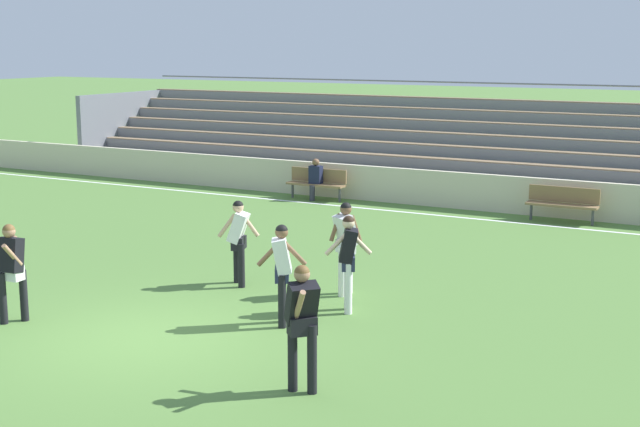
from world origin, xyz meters
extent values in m
plane|color=#517A38|center=(0.00, 0.00, 0.00)|extent=(160.00, 160.00, 0.00)
cube|color=white|center=(0.00, 11.60, 0.00)|extent=(44.00, 0.12, 0.01)
cube|color=beige|center=(0.00, 12.81, 0.51)|extent=(48.00, 0.16, 1.01)
cube|color=#897051|center=(-2.48, 14.06, 0.33)|extent=(23.85, 0.36, 0.08)
cube|color=slate|center=(-2.48, 13.86, 0.16)|extent=(23.85, 0.04, 0.33)
cube|color=#897051|center=(-2.48, 14.72, 0.66)|extent=(23.85, 0.36, 0.08)
cube|color=slate|center=(-2.48, 14.52, 0.49)|extent=(23.85, 0.04, 0.33)
cube|color=#897051|center=(-2.48, 15.38, 0.99)|extent=(23.85, 0.36, 0.08)
cube|color=slate|center=(-2.48, 15.18, 0.82)|extent=(23.85, 0.04, 0.33)
cube|color=#897051|center=(-2.48, 16.04, 1.31)|extent=(23.85, 0.36, 0.08)
cube|color=slate|center=(-2.48, 15.84, 1.15)|extent=(23.85, 0.04, 0.33)
cube|color=#897051|center=(-2.48, 16.70, 1.64)|extent=(23.85, 0.36, 0.08)
cube|color=slate|center=(-2.48, 16.50, 1.48)|extent=(23.85, 0.04, 0.33)
cube|color=#897051|center=(-2.48, 17.36, 1.97)|extent=(23.85, 0.36, 0.08)
cube|color=slate|center=(-2.48, 17.16, 1.81)|extent=(23.85, 0.04, 0.33)
cube|color=#897051|center=(-2.48, 18.02, 2.30)|extent=(23.85, 0.36, 0.08)
cube|color=slate|center=(-2.48, 17.82, 2.14)|extent=(23.85, 0.04, 0.33)
cube|color=#897051|center=(-2.48, 18.68, 2.63)|extent=(23.85, 0.36, 0.08)
cube|color=slate|center=(-2.48, 18.48, 2.46)|extent=(23.85, 0.04, 0.33)
cube|color=slate|center=(-14.31, 16.37, 1.31)|extent=(0.20, 4.98, 2.63)
cylinder|color=slate|center=(-2.48, 18.93, 3.18)|extent=(23.85, 0.06, 0.06)
cube|color=olive|center=(3.48, 12.18, 0.45)|extent=(1.80, 0.40, 0.06)
cube|color=olive|center=(3.48, 12.36, 0.70)|extent=(1.80, 0.05, 0.40)
cylinder|color=#47474C|center=(2.70, 12.18, 0.23)|extent=(0.07, 0.07, 0.45)
cylinder|color=#47474C|center=(4.26, 12.18, 0.23)|extent=(0.07, 0.07, 0.45)
cube|color=olive|center=(-3.64, 12.18, 0.45)|extent=(1.80, 0.40, 0.06)
cube|color=olive|center=(-3.64, 12.36, 0.70)|extent=(1.80, 0.05, 0.40)
cylinder|color=#47474C|center=(-4.42, 12.18, 0.23)|extent=(0.07, 0.07, 0.45)
cylinder|color=#47474C|center=(-2.86, 12.18, 0.23)|extent=(0.07, 0.07, 0.45)
cylinder|color=#2D2D38|center=(-3.64, 11.96, 0.23)|extent=(0.16, 0.16, 0.45)
cube|color=#191E38|center=(-3.64, 12.18, 0.74)|extent=(0.36, 0.24, 0.52)
sphere|color=brown|center=(-3.64, 12.18, 1.10)|extent=(0.21, 0.21, 0.21)
cylinder|color=white|center=(1.63, 3.76, 0.46)|extent=(0.13, 0.13, 0.92)
cylinder|color=white|center=(1.61, 3.50, 0.46)|extent=(0.13, 0.13, 0.92)
cube|color=white|center=(1.62, 3.63, 0.90)|extent=(0.42, 0.37, 0.24)
cube|color=white|center=(1.62, 3.63, 1.20)|extent=(0.51, 0.51, 0.60)
cylinder|color=brown|center=(1.81, 3.66, 1.24)|extent=(0.20, 0.26, 0.51)
cylinder|color=brown|center=(1.43, 3.60, 1.24)|extent=(0.20, 0.26, 0.51)
sphere|color=brown|center=(1.62, 3.63, 1.59)|extent=(0.21, 0.21, 0.21)
sphere|color=black|center=(1.62, 3.63, 1.61)|extent=(0.20, 0.20, 0.20)
cylinder|color=white|center=(2.19, 2.61, 0.44)|extent=(0.13, 0.13, 0.88)
cylinder|color=white|center=(2.06, 2.85, 0.44)|extent=(0.13, 0.13, 0.88)
cube|color=#232847|center=(2.12, 2.73, 0.86)|extent=(0.36, 0.42, 0.24)
cube|color=black|center=(2.12, 2.73, 1.16)|extent=(0.47, 0.49, 0.59)
cylinder|color=beige|center=(1.97, 2.60, 1.20)|extent=(0.41, 0.26, 0.42)
cylinder|color=beige|center=(2.28, 2.85, 1.20)|extent=(0.41, 0.26, 0.42)
sphere|color=beige|center=(2.12, 2.73, 1.54)|extent=(0.21, 0.21, 0.21)
sphere|color=black|center=(2.12, 2.73, 1.56)|extent=(0.20, 0.20, 0.20)
cylinder|color=black|center=(-0.32, 3.16, 0.42)|extent=(0.13, 0.13, 0.83)
cylinder|color=black|center=(-0.59, 3.41, 0.42)|extent=(0.13, 0.13, 0.83)
cube|color=black|center=(-0.45, 3.28, 0.81)|extent=(0.32, 0.41, 0.24)
cube|color=white|center=(-0.45, 3.28, 1.11)|extent=(0.49, 0.49, 0.60)
cylinder|color=#D6A884|center=(-0.62, 3.15, 1.15)|extent=(0.37, 0.19, 0.46)
cylinder|color=#D6A884|center=(-0.28, 3.42, 1.15)|extent=(0.37, 0.19, 0.46)
sphere|color=#D6A884|center=(-0.45, 3.28, 1.50)|extent=(0.21, 0.21, 0.21)
sphere|color=black|center=(-0.45, 3.28, 1.52)|extent=(0.20, 0.20, 0.20)
cylinder|color=black|center=(1.44, 1.69, 0.44)|extent=(0.13, 0.13, 0.88)
cylinder|color=black|center=(1.59, 1.44, 0.44)|extent=(0.13, 0.13, 0.88)
cube|color=#232847|center=(1.51, 1.56, 0.86)|extent=(0.37, 0.42, 0.24)
cube|color=white|center=(1.51, 1.56, 1.16)|extent=(0.47, 0.49, 0.59)
cylinder|color=brown|center=(1.68, 1.68, 1.20)|extent=(0.40, 0.27, 0.43)
cylinder|color=brown|center=(1.35, 1.45, 1.20)|extent=(0.40, 0.27, 0.43)
sphere|color=brown|center=(1.51, 1.56, 1.54)|extent=(0.21, 0.21, 0.21)
sphere|color=black|center=(1.51, 1.56, 1.56)|extent=(0.20, 0.20, 0.20)
cylinder|color=black|center=(3.33, -0.74, 0.47)|extent=(0.13, 0.13, 0.93)
cylinder|color=black|center=(3.06, -0.79, 0.47)|extent=(0.13, 0.13, 0.93)
cube|color=black|center=(3.20, -0.76, 0.91)|extent=(0.41, 0.41, 0.24)
cube|color=black|center=(3.20, -0.76, 1.21)|extent=(0.55, 0.55, 0.60)
cylinder|color=#A87A5B|center=(3.26, -0.95, 1.25)|extent=(0.32, 0.31, 0.46)
cylinder|color=#A87A5B|center=(3.13, -0.58, 1.25)|extent=(0.32, 0.31, 0.46)
sphere|color=#A87A5B|center=(3.20, -0.76, 1.60)|extent=(0.21, 0.21, 0.21)
sphere|color=brown|center=(3.20, -0.76, 1.62)|extent=(0.20, 0.20, 0.20)
cylinder|color=black|center=(-2.52, -0.54, 0.43)|extent=(0.13, 0.13, 0.86)
cylinder|color=black|center=(-2.35, -0.26, 0.43)|extent=(0.13, 0.13, 0.86)
cube|color=white|center=(-2.43, -0.40, 0.84)|extent=(0.38, 0.25, 0.24)
cube|color=black|center=(-2.43, -0.40, 1.14)|extent=(0.40, 0.33, 0.59)
cylinder|color=#A87A5B|center=(-2.60, -0.28, 1.18)|extent=(0.11, 0.41, 0.44)
cylinder|color=#A87A5B|center=(-2.26, -0.52, 1.18)|extent=(0.11, 0.41, 0.44)
sphere|color=#A87A5B|center=(-2.43, -0.40, 1.52)|extent=(0.21, 0.21, 0.21)
sphere|color=brown|center=(-2.43, -0.40, 1.54)|extent=(0.20, 0.20, 0.20)
sphere|color=orange|center=(1.34, 2.54, 0.11)|extent=(0.22, 0.22, 0.22)
camera|label=1|loc=(8.68, -10.45, 4.52)|focal=50.33mm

